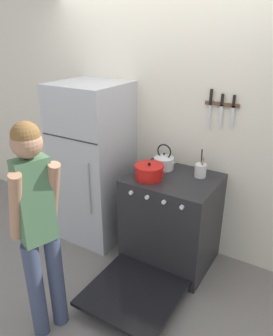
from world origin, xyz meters
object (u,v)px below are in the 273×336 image
dutch_oven_pot (149,172)px  tea_kettle (164,161)px  utensil_jar (201,170)px  stove_range (170,222)px  person (38,224)px  refrigerator (93,164)px

dutch_oven_pot → tea_kettle: 0.27m
dutch_oven_pot → utensil_jar: utensil_jar is taller
stove_range → tea_kettle: tea_kettle is taller
stove_range → person: (-0.44, -1.21, 0.50)m
dutch_oven_pot → tea_kettle: tea_kettle is taller
dutch_oven_pot → stove_range: bearing=27.8°
utensil_jar → person: (-0.64, -1.39, -0.03)m
refrigerator → stove_range: (0.95, -0.04, -0.40)m
tea_kettle → person: (-0.27, -1.38, -0.04)m
stove_range → tea_kettle: bearing=134.3°
stove_range → utensil_jar: 0.60m
dutch_oven_pot → refrigerator: bearing=169.7°
tea_kettle → dutch_oven_pot: bearing=-93.0°
stove_range → dutch_oven_pot: bearing=-152.2°
utensil_jar → stove_range: bearing=-138.5°
dutch_oven_pot → person: size_ratio=0.18×
refrigerator → utensil_jar: refrigerator is taller
tea_kettle → utensil_jar: bearing=1.0°
refrigerator → dutch_oven_pot: 0.79m
utensil_jar → person: 1.53m
refrigerator → tea_kettle: refrigerator is taller
refrigerator → person: refrigerator is taller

